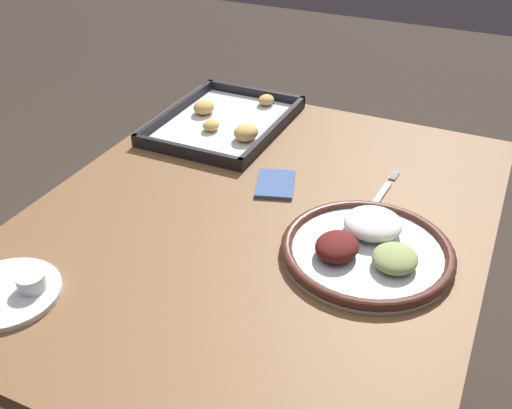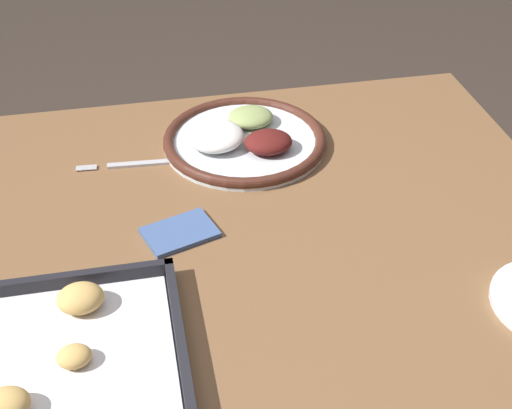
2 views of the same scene
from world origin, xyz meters
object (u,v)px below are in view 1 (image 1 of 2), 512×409
Objects in this scene: saucer_plate at (5,290)px; napkin at (275,184)px; fork at (377,200)px; baking_tray at (225,122)px; dinner_plate at (367,248)px.

saucer_plate is 0.54m from napkin.
baking_tray reaches higher than fork.
fork is at bearing -41.49° from saucer_plate.
dinner_plate is 0.58m from saucer_plate.
dinner_plate is 0.56m from baking_tray.
dinner_plate is 0.27m from napkin.
saucer_plate is at bearing 125.15° from dinner_plate.
saucer_plate reaches higher than fork.
dinner_plate is 0.17m from fork.
napkin is at bearing -27.58° from saucer_plate.
napkin is at bearing 102.60° from fork.
saucer_plate is (-0.34, 0.48, -0.00)m from dinner_plate.
dinner_plate reaches higher than napkin.
baking_tray is (0.68, -0.03, -0.00)m from saucer_plate.
baking_tray is at bearing 52.57° from dinner_plate.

